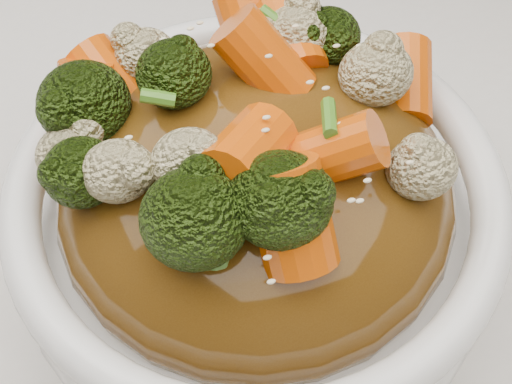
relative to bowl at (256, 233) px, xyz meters
name	(u,v)px	position (x,y,z in m)	size (l,w,h in m)	color
tablecloth	(205,290)	(-0.02, 0.01, -0.06)	(1.20, 0.80, 0.04)	silver
bowl	(256,233)	(0.00, 0.00, 0.00)	(0.22, 0.22, 0.09)	white
sauce_base	(256,196)	(0.00, 0.00, 0.03)	(0.17, 0.17, 0.10)	#4F310D
carrots	(256,97)	(0.00, 0.00, 0.09)	(0.17, 0.17, 0.05)	#D75307
broccoli	(256,99)	(0.00, 0.00, 0.09)	(0.17, 0.17, 0.04)	black
cauliflower	(256,102)	(0.00, 0.00, 0.09)	(0.17, 0.17, 0.04)	beige
scallions	(256,95)	(0.00, 0.00, 0.09)	(0.13, 0.13, 0.02)	#3D761B
sesame_seeds	(256,95)	(0.00, 0.00, 0.09)	(0.16, 0.16, 0.01)	beige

